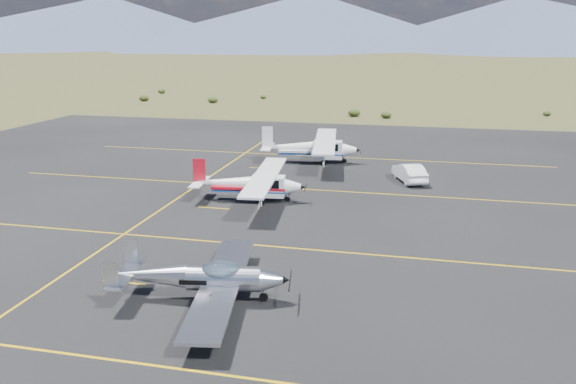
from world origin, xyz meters
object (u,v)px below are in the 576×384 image
at_px(sedan, 409,172).
at_px(aircraft_plain, 311,147).
at_px(aircraft_cessna, 249,183).
at_px(aircraft_low_wing, 204,278).

bearing_deg(sedan, aircraft_plain, -49.49).
bearing_deg(aircraft_plain, aircraft_cessna, -106.08).
height_order(aircraft_low_wing, aircraft_cessna, aircraft_cessna).
bearing_deg(aircraft_cessna, sedan, 30.43).
relative_size(aircraft_cessna, aircraft_plain, 0.89).
relative_size(aircraft_plain, sedan, 2.93).
xyz_separation_m(aircraft_low_wing, sedan, (7.55, 21.07, -0.30)).
height_order(aircraft_low_wing, aircraft_plain, aircraft_plain).
bearing_deg(aircraft_low_wing, sedan, 60.67).
height_order(aircraft_low_wing, sedan, aircraft_low_wing).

